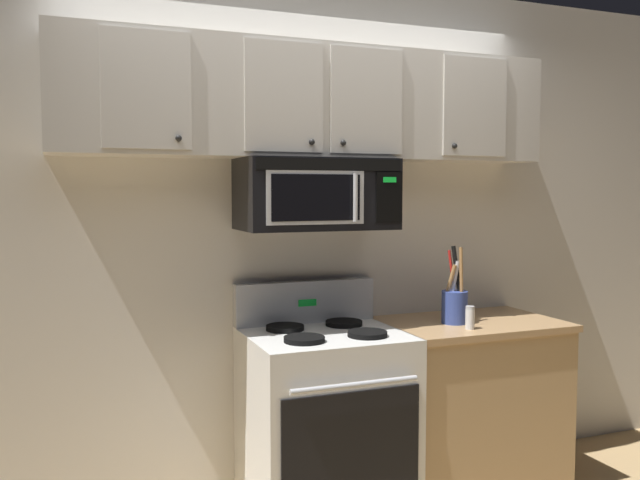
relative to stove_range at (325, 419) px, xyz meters
The scene contains 7 objects.
back_wall 0.95m from the stove_range, 90.00° to the left, with size 5.20×0.10×2.70m, color silver.
stove_range is the anchor object (origin of this frame).
over_range_microwave 1.11m from the stove_range, 90.14° to the left, with size 0.76×0.43×0.35m.
upper_cabinets 1.56m from the stove_range, 90.00° to the left, with size 2.50×0.36×0.55m.
counter_segment 0.84m from the stove_range, ahead, with size 0.93×0.65×0.90m.
utensil_crock_blue 0.90m from the stove_range, ahead, with size 0.14×0.14×0.41m.
salt_shaker 0.88m from the stove_range, 14.34° to the right, with size 0.05×0.05×0.12m.
Camera 1 is at (-1.20, -2.58, 1.59)m, focal length 37.78 mm.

